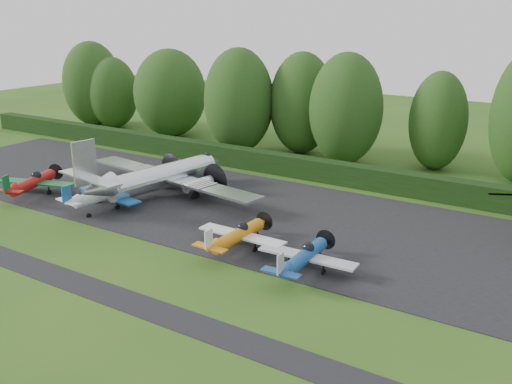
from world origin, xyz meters
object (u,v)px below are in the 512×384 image
Objects in this scene: light_plane_red at (33,182)px; light_plane_blue at (304,257)px; transport_plane at (161,176)px; light_plane_white at (104,194)px; light_plane_orange at (238,235)px.

light_plane_blue is (27.23, -1.14, -0.10)m from light_plane_red.
light_plane_blue is (17.50, -6.76, -0.75)m from transport_plane.
light_plane_red is 1.02× the size of light_plane_white.
light_plane_red is 1.10× the size of light_plane_blue.
light_plane_orange is at bearing 17.40° from light_plane_red.
light_plane_white is 1.08× the size of light_plane_blue.
transport_plane is 2.74× the size of light_plane_white.
transport_plane is 2.95× the size of light_plane_blue.
light_plane_white is at bearing -121.45° from transport_plane.
transport_plane is 11.25m from light_plane_red.
light_plane_white reaches higher than light_plane_blue.
light_plane_white is 1.06× the size of light_plane_orange.
light_plane_red is 7.83m from light_plane_white.
light_plane_orange is at bearing 174.23° from light_plane_blue.
light_plane_white is 19.57m from light_plane_blue.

